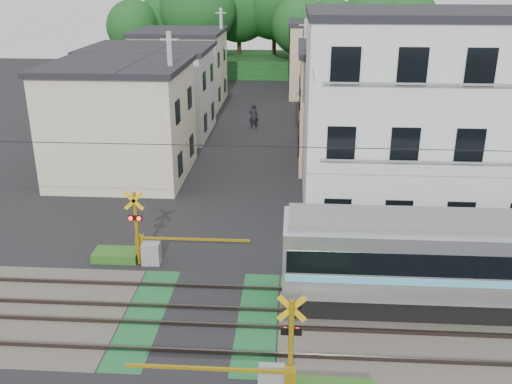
# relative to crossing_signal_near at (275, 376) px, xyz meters

# --- Properties ---
(ground) EXTENTS (120.00, 120.00, 0.00)m
(ground) POSITION_rel_crossing_signal_near_xyz_m (-2.59, 3.65, -0.71)
(ground) COLOR black
(track_bed) EXTENTS (120.00, 120.00, 0.14)m
(track_bed) POSITION_rel_crossing_signal_near_xyz_m (-2.59, 3.65, -0.67)
(track_bed) COLOR #47423A
(track_bed) RESTS_ON ground
(crossing_signal_near) EXTENTS (4.74, 0.65, 3.09)m
(crossing_signal_near) POSITION_rel_crossing_signal_near_xyz_m (0.00, 0.00, 0.00)
(crossing_signal_near) COLOR #E8B70C
(crossing_signal_near) RESTS_ON ground
(crossing_signal_far) EXTENTS (4.74, 0.65, 3.09)m
(crossing_signal_far) POSITION_rel_crossing_signal_near_xyz_m (-5.17, 7.31, 0.00)
(crossing_signal_far) COLOR #E8B70C
(crossing_signal_far) RESTS_ON ground
(apartment_block) EXTENTS (10.20, 8.36, 9.30)m
(apartment_block) POSITION_rel_crossing_signal_near_xyz_m (5.91, 13.15, 3.94)
(apartment_block) COLOR silver
(apartment_block) RESTS_ON ground
(houses_row) EXTENTS (22.07, 31.35, 6.80)m
(houses_row) POSITION_rel_crossing_signal_near_xyz_m (-2.33, 29.57, 2.53)
(houses_row) COLOR beige
(houses_row) RESTS_ON ground
(tree_hill) EXTENTS (40.00, 13.84, 11.99)m
(tree_hill) POSITION_rel_crossing_signal_near_xyz_m (-2.81, 52.47, 4.77)
(tree_hill) COLOR #184A1B
(tree_hill) RESTS_ON ground
(catenary) EXTENTS (60.00, 5.04, 7.00)m
(catenary) POSITION_rel_crossing_signal_near_xyz_m (3.41, 3.69, 2.98)
(catenary) COLOR #2D2D33
(catenary) RESTS_ON ground
(utility_poles) EXTENTS (7.90, 42.00, 8.00)m
(utility_poles) POSITION_rel_crossing_signal_near_xyz_m (-3.64, 26.66, 3.37)
(utility_poles) COLOR #A5A5A0
(utility_poles) RESTS_ON ground
(pedestrian) EXTENTS (0.74, 0.55, 1.87)m
(pedestrian) POSITION_rel_crossing_signal_near_xyz_m (-2.57, 28.43, 0.22)
(pedestrian) COLOR black
(pedestrian) RESTS_ON ground
(weed_patches) EXTENTS (10.25, 8.80, 0.40)m
(weed_patches) POSITION_rel_crossing_signal_near_xyz_m (-0.83, 3.56, -0.53)
(weed_patches) COLOR #2D5E1E
(weed_patches) RESTS_ON ground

